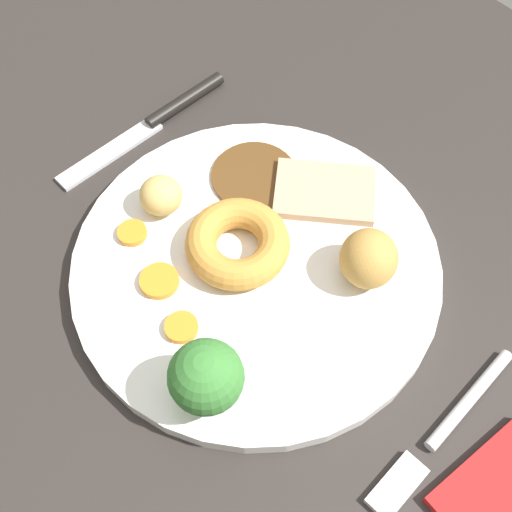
# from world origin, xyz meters

# --- Properties ---
(dining_table) EXTENTS (1.20, 0.84, 0.04)m
(dining_table) POSITION_xyz_m (0.00, 0.00, 0.02)
(dining_table) COLOR #2B2623
(dining_table) RESTS_ON ground
(dinner_plate) EXTENTS (0.29, 0.29, 0.01)m
(dinner_plate) POSITION_xyz_m (-0.04, -0.02, 0.04)
(dinner_plate) COLOR white
(dinner_plate) RESTS_ON dining_table
(gravy_pool) EXTENTS (0.07, 0.07, 0.00)m
(gravy_pool) POSITION_xyz_m (0.03, -0.07, 0.05)
(gravy_pool) COLOR #563819
(gravy_pool) RESTS_ON dinner_plate
(meat_slice_main) EXTENTS (0.10, 0.10, 0.01)m
(meat_slice_main) POSITION_xyz_m (-0.02, -0.10, 0.05)
(meat_slice_main) COLOR tan
(meat_slice_main) RESTS_ON dinner_plate
(yorkshire_pudding) EXTENTS (0.08, 0.08, 0.02)m
(yorkshire_pudding) POSITION_xyz_m (-0.02, -0.01, 0.06)
(yorkshire_pudding) COLOR #C68938
(yorkshire_pudding) RESTS_ON dinner_plate
(roast_potato_left) EXTENTS (0.06, 0.06, 0.04)m
(roast_potato_left) POSITION_xyz_m (-0.10, -0.07, 0.07)
(roast_potato_left) COLOR #BC8C42
(roast_potato_left) RESTS_ON dinner_plate
(roast_potato_right) EXTENTS (0.04, 0.04, 0.03)m
(roast_potato_right) POSITION_xyz_m (0.05, 0.01, 0.07)
(roast_potato_right) COLOR #D8B260
(roast_potato_right) RESTS_ON dinner_plate
(carrot_coin_front) EXTENTS (0.02, 0.02, 0.01)m
(carrot_coin_front) POSITION_xyz_m (-0.04, 0.06, 0.05)
(carrot_coin_front) COLOR orange
(carrot_coin_front) RESTS_ON dinner_plate
(carrot_coin_back) EXTENTS (0.02, 0.02, 0.01)m
(carrot_coin_back) POSITION_xyz_m (0.05, 0.04, 0.05)
(carrot_coin_back) COLOR orange
(carrot_coin_back) RESTS_ON dinner_plate
(carrot_coin_side) EXTENTS (0.03, 0.03, 0.01)m
(carrot_coin_side) POSITION_xyz_m (0.00, 0.05, 0.05)
(carrot_coin_side) COLOR orange
(carrot_coin_side) RESTS_ON dinner_plate
(broccoli_floret) EXTENTS (0.05, 0.05, 0.06)m
(broccoli_floret) POSITION_xyz_m (-0.09, 0.08, 0.08)
(broccoli_floret) COLOR #8CB766
(broccoli_floret) RESTS_ON dinner_plate
(fork) EXTENTS (0.03, 0.15, 0.01)m
(fork) POSITION_xyz_m (-0.22, -0.02, 0.04)
(fork) COLOR silver
(fork) RESTS_ON dining_table
(knife) EXTENTS (0.02, 0.19, 0.01)m
(knife) POSITION_xyz_m (0.14, -0.05, 0.04)
(knife) COLOR black
(knife) RESTS_ON dining_table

